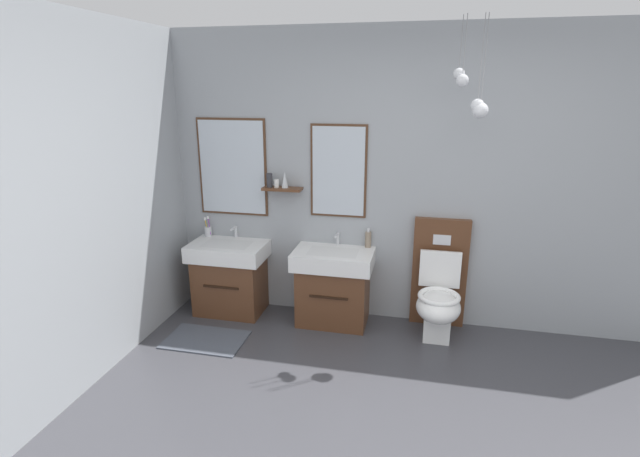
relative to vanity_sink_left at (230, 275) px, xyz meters
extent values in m
cube|color=#999EA3|center=(1.78, 0.26, 0.93)|extent=(4.86, 0.12, 2.60)
cube|color=#4C301E|center=(0.00, 0.19, 1.01)|extent=(0.67, 0.02, 0.90)
cube|color=silver|center=(0.00, 0.18, 1.01)|extent=(0.63, 0.01, 0.86)
cube|color=#4C301E|center=(1.01, 0.19, 1.01)|extent=(0.51, 0.02, 0.83)
cube|color=silver|center=(1.01, 0.18, 1.01)|extent=(0.47, 0.01, 0.79)
cube|color=#56331E|center=(0.50, 0.12, 0.84)|extent=(0.36, 0.14, 0.02)
cylinder|color=#333338|center=(0.39, 0.12, 0.92)|extent=(0.05, 0.05, 0.13)
cylinder|color=white|center=(0.45, 0.12, 0.89)|extent=(0.04, 0.04, 0.07)
cone|color=silver|center=(0.53, 0.12, 0.93)|extent=(0.06, 0.06, 0.14)
cylinder|color=gray|center=(2.11, -0.16, 1.94)|extent=(0.01, 0.01, 0.58)
sphere|color=silver|center=(2.11, -0.16, 1.60)|extent=(0.10, 0.10, 0.10)
cylinder|color=gray|center=(1.96, -0.11, 2.05)|extent=(0.01, 0.01, 0.36)
sphere|color=silver|center=(1.96, -0.11, 1.82)|extent=(0.09, 0.09, 0.09)
cylinder|color=gray|center=(1.98, -0.16, 2.03)|extent=(0.01, 0.01, 0.40)
sphere|color=silver|center=(1.98, -0.16, 1.78)|extent=(0.09, 0.09, 0.09)
cylinder|color=gray|center=(2.13, -0.17, 1.92)|extent=(0.01, 0.01, 0.62)
sphere|color=silver|center=(2.13, -0.17, 1.57)|extent=(0.12, 0.12, 0.12)
cube|color=#474C56|center=(0.00, -0.59, -0.36)|extent=(0.68, 0.44, 0.01)
cube|color=#56331E|center=(0.00, 0.00, -0.09)|extent=(0.62, 0.44, 0.54)
cube|color=black|center=(0.00, -0.22, -0.03)|extent=(0.34, 0.01, 0.02)
cube|color=white|center=(0.00, 0.00, 0.25)|extent=(0.71, 0.48, 0.15)
cube|color=silver|center=(0.00, -0.03, 0.31)|extent=(0.44, 0.26, 0.03)
cylinder|color=silver|center=(0.00, 0.19, 0.38)|extent=(0.03, 0.03, 0.11)
cylinder|color=silver|center=(0.00, 0.14, 0.43)|extent=(0.02, 0.11, 0.02)
cube|color=#56331E|center=(1.01, 0.00, -0.09)|extent=(0.62, 0.44, 0.54)
cube|color=black|center=(1.01, -0.22, -0.03)|extent=(0.34, 0.01, 0.02)
cube|color=white|center=(1.01, 0.00, 0.25)|extent=(0.71, 0.48, 0.15)
cube|color=silver|center=(1.01, -0.03, 0.31)|extent=(0.44, 0.26, 0.03)
cylinder|color=silver|center=(1.01, 0.19, 0.38)|extent=(0.03, 0.03, 0.11)
cylinder|color=silver|center=(1.01, 0.14, 0.43)|extent=(0.02, 0.11, 0.02)
cube|color=#56331E|center=(1.94, 0.19, 0.13)|extent=(0.48, 0.10, 1.00)
cube|color=silver|center=(1.94, 0.13, 0.45)|extent=(0.15, 0.01, 0.09)
cube|color=white|center=(1.94, -0.08, -0.20)|extent=(0.22, 0.30, 0.34)
ellipsoid|color=white|center=(1.94, -0.16, -0.05)|extent=(0.37, 0.46, 0.24)
torus|color=white|center=(1.94, -0.16, 0.05)|extent=(0.35, 0.35, 0.04)
cube|color=white|center=(1.94, 0.06, 0.21)|extent=(0.35, 0.03, 0.33)
cylinder|color=silver|center=(-0.28, 0.16, 0.37)|extent=(0.07, 0.07, 0.09)
cylinder|color=purple|center=(-0.26, 0.16, 0.43)|extent=(0.04, 0.03, 0.17)
cube|color=white|center=(-0.27, 0.17, 0.51)|extent=(0.02, 0.02, 0.03)
cylinder|color=yellow|center=(-0.29, 0.16, 0.43)|extent=(0.02, 0.02, 0.16)
cube|color=white|center=(-0.30, 0.15, 0.50)|extent=(0.01, 0.02, 0.03)
cylinder|color=gray|center=(1.29, 0.17, 0.40)|extent=(0.06, 0.06, 0.14)
cylinder|color=silver|center=(1.29, 0.17, 0.49)|extent=(0.02, 0.02, 0.04)
camera|label=1|loc=(1.76, -3.94, 1.75)|focal=26.78mm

